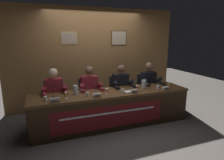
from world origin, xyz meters
name	(u,v)px	position (x,y,z in m)	size (l,w,h in m)	color
ground_plane	(112,124)	(0.00, 0.00, 0.00)	(12.00, 12.00, 0.00)	#4C4742
wall_back_panelled	(95,58)	(0.00, 1.34, 1.30)	(4.56, 0.14, 2.60)	brown
conference_table	(114,104)	(0.00, -0.11, 0.50)	(3.36, 0.77, 0.73)	brown
chair_far_left	(55,102)	(-1.15, 0.57, 0.45)	(0.44, 0.44, 0.92)	black
panelist_far_left	(54,93)	(-1.15, 0.36, 0.72)	(0.51, 0.48, 1.24)	black
nameplate_far_left	(55,100)	(-1.18, -0.28, 0.77)	(0.17, 0.06, 0.08)	white
juice_glass_far_left	(66,94)	(-0.97, -0.15, 0.82)	(0.06, 0.06, 0.12)	white
water_cup_far_left	(45,99)	(-1.33, -0.15, 0.77)	(0.06, 0.06, 0.08)	silver
microphone_far_left	(53,93)	(-1.19, 0.02, 0.80)	(0.06, 0.17, 0.22)	black
chair_center_left	(88,98)	(-0.38, 0.57, 0.45)	(0.44, 0.44, 0.92)	black
panelist_center_left	(90,89)	(-0.38, 0.36, 0.72)	(0.51, 0.48, 1.24)	black
nameplate_center_left	(97,95)	(-0.40, -0.27, 0.77)	(0.16, 0.06, 0.08)	white
juice_glass_center_left	(107,90)	(-0.17, -0.16, 0.82)	(0.06, 0.06, 0.12)	white
water_cup_center_left	(88,95)	(-0.56, -0.16, 0.77)	(0.06, 0.06, 0.08)	silver
microphone_center_left	(96,90)	(-0.35, -0.04, 0.80)	(0.06, 0.17, 0.22)	black
chair_center_right	(119,95)	(0.38, 0.57, 0.45)	(0.44, 0.44, 0.92)	black
panelist_center_right	(122,86)	(0.38, 0.36, 0.72)	(0.51, 0.48, 1.24)	black
nameplate_center_right	(134,91)	(0.39, -0.27, 0.77)	(0.15, 0.06, 0.08)	white
juice_glass_center_right	(137,87)	(0.51, -0.16, 0.82)	(0.06, 0.06, 0.12)	white
water_cup_center_right	(123,91)	(0.18, -0.16, 0.77)	(0.06, 0.06, 0.08)	silver
microphone_center_right	(130,87)	(0.42, -0.02, 0.80)	(0.06, 0.17, 0.22)	black
chair_far_right	(146,92)	(1.15, 0.57, 0.45)	(0.44, 0.44, 0.92)	black
panelist_far_right	(150,84)	(1.15, 0.36, 0.72)	(0.51, 0.48, 1.24)	black
nameplate_far_right	(166,88)	(1.14, -0.29, 0.77)	(0.16, 0.06, 0.08)	white
juice_glass_far_right	(169,84)	(1.29, -0.18, 0.82)	(0.06, 0.06, 0.12)	white
water_cup_far_right	(158,87)	(1.02, -0.16, 0.77)	(0.06, 0.06, 0.08)	silver
microphone_far_right	(157,84)	(1.10, -0.02, 0.80)	(0.06, 0.17, 0.22)	black
water_pitcher_left_side	(76,90)	(-0.75, 0.05, 0.83)	(0.15, 0.10, 0.21)	silver
water_pitcher_right_side	(144,84)	(0.76, 0.00, 0.83)	(0.15, 0.10, 0.21)	silver
document_stack_center_right	(129,91)	(0.34, -0.14, 0.74)	(0.22, 0.16, 0.01)	white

